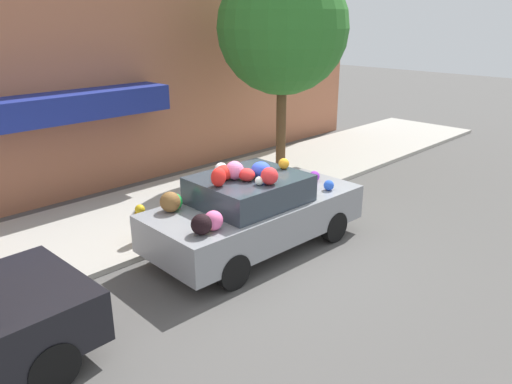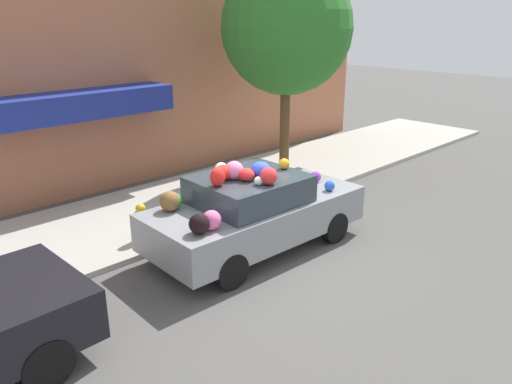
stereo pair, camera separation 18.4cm
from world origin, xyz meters
The scene contains 6 objects.
ground_plane centered at (0.00, 0.00, 0.00)m, with size 60.00×60.00×0.00m, color #565451.
sidewalk_curb centered at (0.00, 2.70, 0.05)m, with size 24.00×3.20×0.10m.
building_facade centered at (-0.07, 4.91, 3.08)m, with size 18.00×1.20×6.28m.
street_tree centered at (3.29, 2.43, 3.67)m, with size 3.08×3.08×5.12m.
fire_hydrant centered at (-1.40, 1.58, 0.45)m, with size 0.20×0.20×0.70m.
art_car centered at (-0.07, 0.07, 0.74)m, with size 4.03×1.86×1.70m.
Camera 2 is at (-5.69, -5.78, 3.97)m, focal length 35.00 mm.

